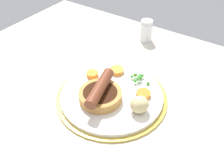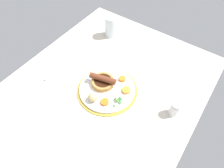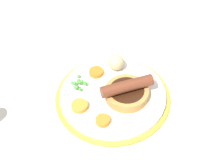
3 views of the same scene
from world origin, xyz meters
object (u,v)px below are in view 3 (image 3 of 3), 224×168
object	(u,v)px
pea_pile	(78,83)
carrot_slice_1	(96,72)
carrot_slice_0	(103,121)
fork	(224,80)
carrot_slice_2	(80,106)
dinner_plate	(113,96)
sausage_pudding	(127,91)
potato_chunk_1	(116,62)

from	to	relation	value
pea_pile	carrot_slice_1	size ratio (longest dim) A/B	1.44
carrot_slice_1	carrot_slice_0	bearing A→B (deg)	-176.91
fork	carrot_slice_0	bearing A→B (deg)	105.26
carrot_slice_2	fork	bearing A→B (deg)	-79.38
carrot_slice_0	dinner_plate	bearing A→B (deg)	-19.30
carrot_slice_1	carrot_slice_2	xyz separation A→B (cm)	(-10.00, 4.03, 0.03)
dinner_plate	sausage_pudding	xyz separation A→B (cm)	(-1.09, -3.00, 2.60)
potato_chunk_1	carrot_slice_0	size ratio (longest dim) A/B	1.35
pea_pile	sausage_pudding	bearing A→B (deg)	-109.97
dinner_plate	potato_chunk_1	distance (cm)	8.64
carrot_slice_2	carrot_slice_0	bearing A→B (deg)	-131.74
pea_pile	carrot_slice_0	xyz separation A→B (cm)	(-10.54, -4.98, -0.39)
fork	potato_chunk_1	bearing A→B (deg)	74.29
sausage_pudding	fork	size ratio (longest dim) A/B	0.67
carrot_slice_1	carrot_slice_2	world-z (taller)	same
dinner_plate	carrot_slice_0	world-z (taller)	carrot_slice_0
carrot_slice_2	fork	size ratio (longest dim) A/B	0.20
carrot_slice_0	fork	bearing A→B (deg)	-70.12
carrot_slice_1	carrot_slice_2	size ratio (longest dim) A/B	0.94
dinner_plate	fork	size ratio (longest dim) A/B	1.46
carrot_slice_0	fork	distance (cm)	31.72
potato_chunk_1	carrot_slice_2	size ratio (longest dim) A/B	1.13
carrot_slice_2	fork	xyz separation A→B (cm)	(6.49, -34.59, -1.65)
sausage_pudding	carrot_slice_2	size ratio (longest dim) A/B	3.31
potato_chunk_1	fork	world-z (taller)	potato_chunk_1
potato_chunk_1	carrot_slice_1	size ratio (longest dim) A/B	1.20
sausage_pudding	pea_pile	world-z (taller)	sausage_pudding
pea_pile	fork	world-z (taller)	pea_pile
pea_pile	carrot_slice_1	distance (cm)	5.65
carrot_slice_0	potato_chunk_1	bearing A→B (deg)	-14.41
pea_pile	carrot_slice_2	bearing A→B (deg)	-178.34
dinner_plate	carrot_slice_2	size ratio (longest dim) A/B	7.27
carrot_slice_0	fork	world-z (taller)	carrot_slice_0
potato_chunk_1	carrot_slice_0	bearing A→B (deg)	165.59
pea_pile	carrot_slice_0	bearing A→B (deg)	-154.71
dinner_plate	fork	bearing A→B (deg)	-83.63
potato_chunk_1	carrot_slice_1	bearing A→B (deg)	107.57
pea_pile	dinner_plate	bearing A→B (deg)	-109.94
pea_pile	carrot_slice_2	distance (cm)	6.28
potato_chunk_1	sausage_pudding	bearing A→B (deg)	-169.80
carrot_slice_1	fork	world-z (taller)	carrot_slice_1
carrot_slice_1	pea_pile	bearing A→B (deg)	131.64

